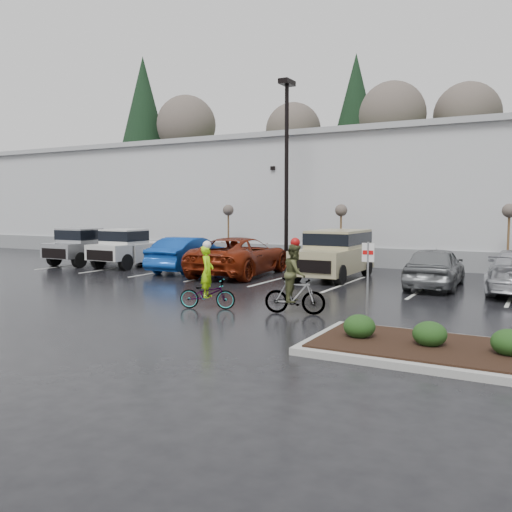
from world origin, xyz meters
The scene contains 21 objects.
ground centered at (0.00, 0.00, 0.00)m, with size 120.00×120.00×0.00m, color black.
warehouse centered at (0.00, 21.99, 3.65)m, with size 60.50×15.50×7.20m.
wooded_ridge centered at (0.00, 45.00, 3.00)m, with size 80.00×25.00×6.00m, color #243B18.
lamppost centered at (-4.00, 12.00, 5.69)m, with size 0.50×1.00×9.22m.
sapling_west centered at (-8.00, 13.00, 2.73)m, with size 0.60×0.60×3.20m.
sapling_mid centered at (-1.50, 13.00, 2.73)m, with size 0.60×0.60×3.20m.
sapling_east centered at (6.00, 13.00, 2.73)m, with size 0.60×0.60×3.20m.
curb_island centered at (7.00, -1.00, 0.07)m, with size 8.00×3.00×0.15m, color gray.
mulch_bed centered at (7.00, -1.00, 0.17)m, with size 7.60×2.60×0.04m, color black.
shrub_a centered at (4.00, -1.00, 0.41)m, with size 0.70×0.70×0.52m, color #183913.
shrub_b centered at (5.50, -1.00, 0.41)m, with size 0.70×0.70×0.52m, color #183913.
shrub_c centered at (7.00, -1.00, 0.41)m, with size 0.70×0.70×0.52m, color #183913.
fire_lane_sign centered at (3.80, 0.20, 1.41)m, with size 0.30×0.05×2.20m.
pickup_silver centered at (-14.16, 8.97, 0.98)m, with size 2.10×5.20×1.96m, color #9DA0A4, non-canonical shape.
pickup_white centered at (-11.33, 9.26, 0.98)m, with size 2.10×5.20×1.96m, color beige, non-canonical shape.
car_blue centered at (-7.46, 8.59, 0.82)m, with size 1.74×4.99×1.64m, color #0D3994.
car_red centered at (-4.64, 8.54, 0.86)m, with size 2.84×6.17×1.71m, color maroon.
suv_tan centered at (-0.56, 9.50, 1.03)m, with size 2.20×5.10×2.06m, color tan, non-canonical shape.
car_grey centered at (3.79, 8.74, 0.79)m, with size 1.86×4.62×1.57m, color slate.
cyclist_hivis centered at (-1.34, 0.99, 0.64)m, with size 1.78×1.12×2.04m.
cyclist_olive centered at (1.30, 1.50, 0.80)m, with size 1.75×0.90×2.18m.
Camera 1 is at (7.63, -12.35, 3.00)m, focal length 38.00 mm.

